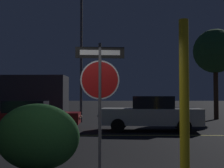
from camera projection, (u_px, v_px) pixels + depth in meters
The scene contains 9 objects.
road_center_stripe at pixel (97, 135), 12.41m from camera, with size 39.96×0.12×0.01m, color gold.
stop_sign at pixel (100, 82), 6.06m from camera, with size 0.96×0.10×2.58m.
yellow_pole_right at pixel (184, 105), 5.02m from camera, with size 0.16×0.16×2.79m, color yellow.
hedge_bush_2 at pixel (37, 137), 6.45m from camera, with size 1.76×0.70×1.38m, color #19421E.
passing_car_2 at pixel (28, 115), 14.38m from camera, with size 4.81×1.92×1.35m.
passing_car_3 at pixel (151, 114), 14.10m from camera, with size 4.72×2.41×1.56m.
delivery_truck at pixel (9, 97), 19.09m from camera, with size 6.97×2.37×2.82m.
street_lamp at pixel (81, 30), 19.15m from camera, with size 0.54×0.54×8.19m.
tree_0 at pixel (215, 52), 21.60m from camera, with size 3.04×3.04×6.25m.
Camera 1 is at (0.72, -4.75, 1.51)m, focal length 50.00 mm.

